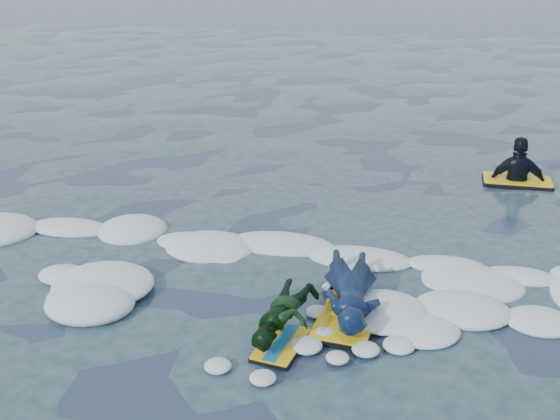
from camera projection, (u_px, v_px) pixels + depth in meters
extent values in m
plane|color=#1C2B44|center=(251.00, 306.00, 7.79)|extent=(120.00, 120.00, 0.00)
cube|color=black|center=(348.00, 318.00, 7.48)|extent=(0.73, 1.17, 0.06)
cube|color=yellow|center=(348.00, 315.00, 7.46)|extent=(0.70, 1.15, 0.02)
imported|color=navy|center=(351.00, 290.00, 7.62)|extent=(0.83, 1.74, 0.40)
cube|color=black|center=(281.00, 345.00, 7.02)|extent=(0.52, 0.80, 0.04)
cube|color=yellow|center=(281.00, 343.00, 7.01)|extent=(0.51, 0.79, 0.01)
cube|color=#1671A9|center=(281.00, 342.00, 7.01)|extent=(0.25, 0.72, 0.00)
imported|color=#103A11|center=(285.00, 317.00, 7.12)|extent=(0.77, 1.21, 0.42)
cube|color=black|center=(517.00, 182.00, 11.43)|extent=(1.09, 0.61, 0.05)
cube|color=yellow|center=(517.00, 179.00, 11.42)|extent=(1.07, 0.58, 0.02)
imported|color=black|center=(517.00, 186.00, 11.46)|extent=(0.96, 0.40, 1.63)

